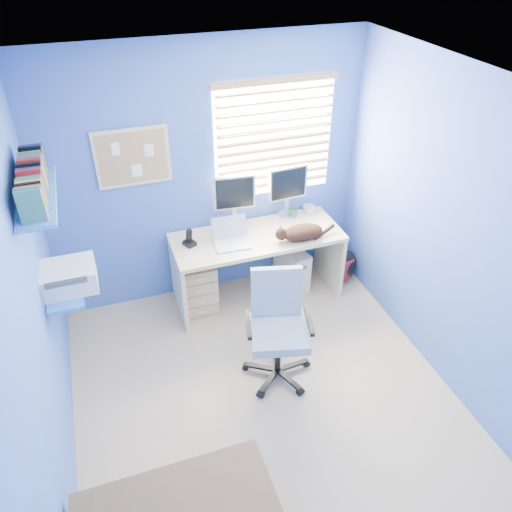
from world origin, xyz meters
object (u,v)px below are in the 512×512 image
object	(u,v)px
cat	(303,232)
tower_pc	(292,267)
desk	(257,267)
office_chair	(278,340)
laptop	(232,235)

from	to	relation	value
cat	tower_pc	size ratio (longest dim) A/B	0.89
desk	office_chair	bearing A→B (deg)	-99.59
desk	tower_pc	world-z (taller)	desk
desk	tower_pc	size ratio (longest dim) A/B	3.62
tower_pc	office_chair	bearing A→B (deg)	-128.48
desk	laptop	bearing A→B (deg)	-164.29
tower_pc	laptop	bearing A→B (deg)	-178.66
laptop	office_chair	bearing A→B (deg)	-80.97
laptop	desk	bearing A→B (deg)	18.95
office_chair	laptop	bearing A→B (deg)	95.79
laptop	tower_pc	distance (m)	0.93
desk	office_chair	xyz separation A→B (m)	(-0.17, -1.02, -0.01)
laptop	cat	bearing A→B (deg)	-6.61
laptop	office_chair	world-z (taller)	office_chair
laptop	office_chair	distance (m)	1.07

